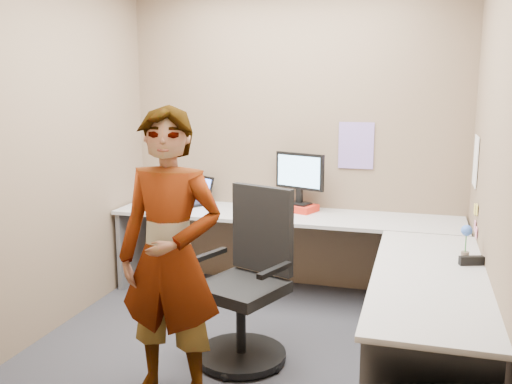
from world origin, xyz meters
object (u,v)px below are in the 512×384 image
(monitor, at_px, (300,174))
(person, at_px, (170,258))
(desk, at_px, (324,253))
(office_chair, at_px, (247,292))

(monitor, relative_size, person, 0.27)
(desk, xyz_separation_m, person, (-0.68, -1.19, 0.27))
(desk, height_order, office_chair, office_chair)
(office_chair, height_order, person, person)
(desk, relative_size, person, 1.74)
(monitor, bearing_deg, desk, -44.26)
(office_chair, relative_size, person, 0.66)
(person, bearing_deg, office_chair, 65.37)
(office_chair, bearing_deg, desk, 76.79)
(desk, distance_m, office_chair, 0.74)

